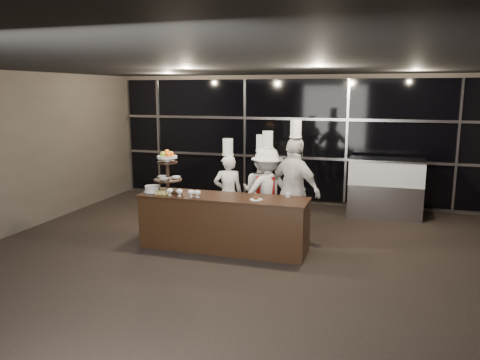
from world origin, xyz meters
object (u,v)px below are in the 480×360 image
(chef_a, at_px, (228,192))
(chef_d, at_px, (294,190))
(layer_cake, at_px, (153,189))
(display_case, at_px, (385,185))
(display_stand, at_px, (168,168))
(chef_b, at_px, (261,191))
(chef_c, at_px, (267,191))
(buffet_counter, at_px, (223,223))

(chef_a, height_order, chef_d, chef_d)
(layer_cake, height_order, display_case, display_case)
(display_stand, xyz_separation_m, chef_b, (1.34, 1.17, -0.55))
(chef_a, height_order, chef_c, chef_c)
(layer_cake, relative_size, chef_b, 0.16)
(chef_c, distance_m, chef_d, 0.63)
(chef_a, bearing_deg, chef_c, 2.12)
(layer_cake, bearing_deg, chef_d, 18.58)
(display_case, bearing_deg, chef_c, -135.89)
(layer_cake, distance_m, chef_b, 2.03)
(buffet_counter, height_order, layer_cake, layer_cake)
(buffet_counter, distance_m, chef_a, 1.06)
(display_case, bearing_deg, display_stand, -139.80)
(layer_cake, bearing_deg, display_case, 38.60)
(chef_b, xyz_separation_m, chef_d, (0.72, -0.43, 0.16))
(chef_b, relative_size, chef_c, 0.96)
(display_stand, bearing_deg, chef_c, 33.96)
(chef_a, bearing_deg, buffet_counter, -75.90)
(chef_c, bearing_deg, display_case, 44.11)
(buffet_counter, relative_size, chef_b, 1.54)
(display_stand, height_order, chef_a, chef_a)
(display_case, relative_size, chef_b, 0.83)
(chef_b, height_order, chef_d, chef_d)
(layer_cake, height_order, chef_c, chef_c)
(display_case, xyz_separation_m, chef_b, (-2.23, -1.85, 0.10))
(buffet_counter, bearing_deg, chef_a, 104.10)
(buffet_counter, xyz_separation_m, chef_d, (1.06, 0.73, 0.48))
(buffet_counter, xyz_separation_m, display_case, (2.57, 3.02, 0.22))
(buffet_counter, relative_size, chef_c, 1.47)
(display_stand, xyz_separation_m, chef_c, (1.50, 1.01, -0.51))
(layer_cake, distance_m, chef_c, 2.07)
(buffet_counter, relative_size, chef_a, 1.60)
(display_case, bearing_deg, buffet_counter, -130.42)
(chef_b, relative_size, chef_d, 0.85)
(layer_cake, relative_size, chef_d, 0.14)
(layer_cake, bearing_deg, display_stand, 10.40)
(display_stand, distance_m, chef_b, 1.86)
(display_stand, xyz_separation_m, layer_cake, (-0.27, -0.05, -0.37))
(buffet_counter, bearing_deg, display_stand, -179.99)
(buffet_counter, distance_m, display_stand, 1.33)
(display_stand, xyz_separation_m, chef_a, (0.75, 0.98, -0.57))
(display_stand, relative_size, display_case, 0.49)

